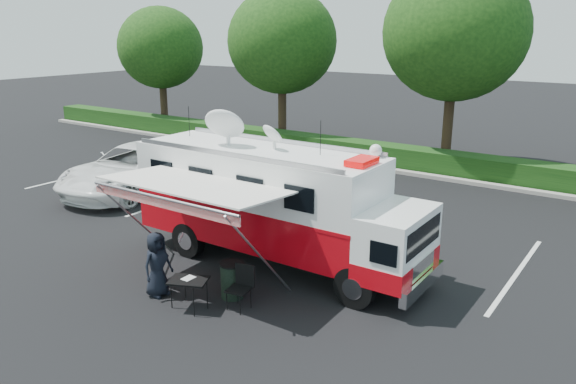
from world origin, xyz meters
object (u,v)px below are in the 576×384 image
folding_table (188,281)px  trash_bin (232,280)px  command_truck (275,204)px  white_suv (137,191)px

folding_table → trash_bin: 1.11m
folding_table → trash_bin: size_ratio=1.17×
command_truck → trash_bin: 2.55m
command_truck → folding_table: command_truck is taller
command_truck → folding_table: size_ratio=8.10×
command_truck → white_suv: 9.11m
command_truck → trash_bin: command_truck is taller
white_suv → folding_table: 10.27m
command_truck → white_suv: command_truck is taller
white_suv → folding_table: size_ratio=6.38×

